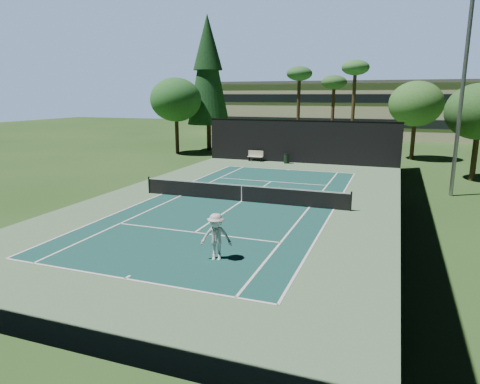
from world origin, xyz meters
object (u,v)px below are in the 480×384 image
at_px(tennis_net, 242,192).
at_px(park_bench, 255,156).
at_px(tennis_ball_b, 188,194).
at_px(trash_bin, 287,158).
at_px(player, 216,237).
at_px(tennis_ball_d, 190,177).
at_px(tennis_ball_c, 279,187).

bearing_deg(tennis_net, park_bench, 105.15).
distance_m(tennis_ball_b, trash_bin, 14.95).
bearing_deg(player, tennis_net, 88.75).
bearing_deg(trash_bin, tennis_ball_d, -119.92).
distance_m(player, park_bench, 25.60).
height_order(park_bench, trash_bin, park_bench).
bearing_deg(tennis_ball_d, tennis_ball_c, -9.23).
relative_size(tennis_ball_b, trash_bin, 0.06).
distance_m(tennis_net, player, 9.40).
bearing_deg(tennis_net, tennis_ball_d, 137.50).
height_order(tennis_net, tennis_ball_c, tennis_net).
bearing_deg(trash_bin, park_bench, 173.91).
relative_size(player, tennis_ball_b, 31.92).
distance_m(tennis_ball_c, park_bench, 12.20).
bearing_deg(tennis_ball_c, tennis_net, -103.27).
bearing_deg(tennis_ball_b, player, -57.53).
relative_size(tennis_net, park_bench, 8.60).
bearing_deg(tennis_net, tennis_ball_c, 76.73).
xyz_separation_m(tennis_net, tennis_ball_c, (1.10, 4.68, -0.52)).
distance_m(tennis_net, tennis_ball_b, 4.03).
bearing_deg(tennis_ball_c, trash_bin, 101.46).
height_order(tennis_ball_d, park_bench, park_bench).
bearing_deg(tennis_net, trash_bin, 93.92).
relative_size(player, park_bench, 1.24).
relative_size(player, tennis_ball_d, 32.13).
distance_m(player, tennis_ball_b, 11.60).
bearing_deg(player, tennis_ball_d, 104.90).
relative_size(tennis_ball_d, trash_bin, 0.06).
xyz_separation_m(player, tennis_ball_d, (-8.72, 15.03, -0.90)).
bearing_deg(tennis_ball_c, tennis_ball_d, 170.77).
height_order(tennis_ball_c, trash_bin, trash_bin).
bearing_deg(player, tennis_ball_b, 107.26).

